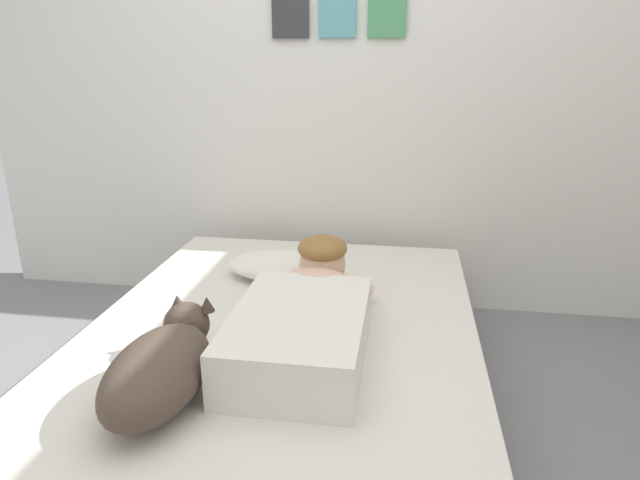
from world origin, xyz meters
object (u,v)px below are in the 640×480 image
object	(u,v)px
person_lying	(307,313)
cell_phone	(342,384)
bed	(281,379)
pillow	(285,266)
coffee_cup	(332,289)
dog	(162,366)

from	to	relation	value
person_lying	cell_phone	distance (m)	0.32
bed	pillow	world-z (taller)	pillow
pillow	person_lying	size ratio (longest dim) A/B	0.57
pillow	coffee_cup	xyz separation A→B (m)	(0.24, -0.19, -0.02)
pillow	person_lying	bearing A→B (deg)	-70.48
pillow	dog	distance (m)	0.98
person_lying	dog	size ratio (longest dim) A/B	1.60
person_lying	cell_phone	world-z (taller)	person_lying
bed	coffee_cup	bearing A→B (deg)	64.47
bed	pillow	size ratio (longest dim) A/B	4.02
bed	dog	xyz separation A→B (m)	(-0.24, -0.46, 0.31)
bed	coffee_cup	world-z (taller)	coffee_cup
coffee_cup	cell_phone	bearing A→B (deg)	-79.77
person_lying	coffee_cup	xyz separation A→B (m)	(0.04, 0.38, -0.07)
dog	bed	bearing A→B (deg)	62.43
bed	cell_phone	bearing A→B (deg)	-50.06
dog	coffee_cup	xyz separation A→B (m)	(0.39, 0.78, -0.07)
bed	coffee_cup	size ratio (longest dim) A/B	16.74
person_lying	dog	distance (m)	0.53
bed	cell_phone	size ratio (longest dim) A/B	14.94
dog	cell_phone	bearing A→B (deg)	15.79
bed	person_lying	size ratio (longest dim) A/B	2.27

